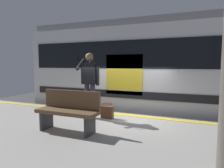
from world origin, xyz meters
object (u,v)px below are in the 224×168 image
at_px(train_carriage, 193,67).
at_px(bench, 69,110).
at_px(handbag, 107,111).
at_px(passenger, 90,80).

relative_size(train_carriage, bench, 8.18).
distance_m(train_carriage, handbag, 3.64).
bearing_deg(bench, handbag, -104.48).
distance_m(handbag, bench, 1.39).
relative_size(train_carriage, handbag, 28.57).
height_order(handbag, bench, bench).
relative_size(passenger, handbag, 4.38).
bearing_deg(handbag, bench, 75.52).
xyz_separation_m(passenger, handbag, (-0.47, -0.11, -0.87)).
height_order(passenger, bench, passenger).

